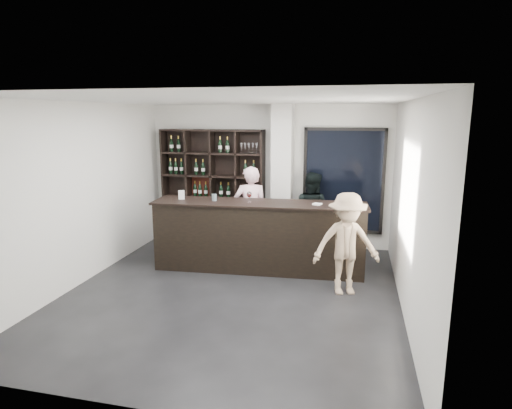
% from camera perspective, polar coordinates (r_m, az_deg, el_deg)
% --- Properties ---
extents(floor, '(5.00, 5.50, 0.01)m').
position_cam_1_polar(floor, '(6.75, -3.23, -11.73)').
color(floor, black).
rests_on(floor, ground).
extents(wine_shelf, '(2.20, 0.35, 2.40)m').
position_cam_1_polar(wine_shelf, '(9.10, -5.77, 2.37)').
color(wine_shelf, black).
rests_on(wine_shelf, floor).
extents(structural_column, '(0.40, 0.40, 2.90)m').
position_cam_1_polar(structural_column, '(8.60, 3.51, 3.55)').
color(structural_column, silver).
rests_on(structural_column, floor).
extents(glass_panel, '(1.60, 0.08, 2.10)m').
position_cam_1_polar(glass_panel, '(8.72, 11.56, 3.10)').
color(glass_panel, black).
rests_on(glass_panel, floor).
extents(tasting_counter, '(3.69, 0.76, 1.22)m').
position_cam_1_polar(tasting_counter, '(7.50, 0.37, -4.25)').
color(tasting_counter, black).
rests_on(tasting_counter, floor).
extents(taster_pink, '(0.72, 0.55, 1.74)m').
position_cam_1_polar(taster_pink, '(8.21, -0.70, -0.93)').
color(taster_pink, '#FFCAD3').
rests_on(taster_pink, floor).
extents(taster_black, '(0.94, 0.85, 1.60)m').
position_cam_1_polar(taster_black, '(8.58, 7.33, -0.98)').
color(taster_black, black).
rests_on(taster_black, floor).
extents(customer, '(1.14, 0.84, 1.57)m').
position_cam_1_polar(customer, '(6.61, 11.95, -5.18)').
color(customer, '#9F8469').
rests_on(customer, floor).
extents(wine_glass, '(0.11, 0.11, 0.21)m').
position_cam_1_polar(wine_glass, '(7.33, -0.90, 1.09)').
color(wine_glass, white).
rests_on(wine_glass, tasting_counter).
extents(spit_cup, '(0.11, 0.11, 0.12)m').
position_cam_1_polar(spit_cup, '(7.50, -5.58, 0.94)').
color(spit_cup, '#9DB6C1').
rests_on(spit_cup, tasting_counter).
extents(napkin_stack, '(0.16, 0.16, 0.02)m').
position_cam_1_polar(napkin_stack, '(7.22, 8.15, 0.06)').
color(napkin_stack, white).
rests_on(napkin_stack, tasting_counter).
extents(card_stand, '(0.12, 0.08, 0.16)m').
position_cam_1_polar(card_stand, '(7.72, -9.91, 1.28)').
color(card_stand, white).
rests_on(card_stand, tasting_counter).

